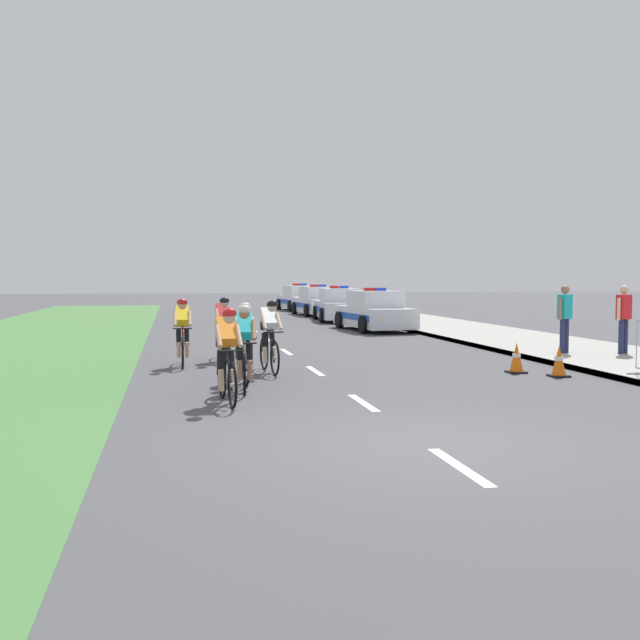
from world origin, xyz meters
name	(u,v)px	position (x,y,z in m)	size (l,w,h in m)	color
ground_plane	(425,444)	(0.00, 0.00, 0.00)	(160.00, 160.00, 0.00)	#4C4C51
sidewalk_slab	(496,336)	(7.44, 14.00, 0.06)	(4.01, 60.00, 0.12)	#A3A099
kerb_edge	(441,337)	(5.51, 14.00, 0.07)	(0.16, 60.00, 0.13)	#9E9E99
grass_verge	(20,346)	(-7.28, 14.00, 0.00)	(7.00, 60.00, 0.01)	#4C7F42
lane_markings_centre	(276,345)	(0.00, 12.93, 0.00)	(0.14, 29.60, 0.01)	white
cyclist_lead	(227,354)	(-2.13, 3.29, 0.79)	(0.44, 1.72, 1.56)	black
cyclist_second	(245,347)	(-1.74, 4.49, 0.79)	(0.45, 1.72, 1.56)	black
cyclist_third	(244,341)	(-1.65, 5.60, 0.79)	(0.42, 1.72, 1.56)	black
cyclist_fourth	(269,335)	(-0.99, 6.84, 0.79)	(0.45, 1.72, 1.56)	black
cyclist_fifth	(183,331)	(-2.75, 8.29, 0.79)	(0.42, 1.72, 1.56)	black
cyclist_sixth	(223,328)	(-1.79, 9.17, 0.79)	(0.43, 1.72, 1.56)	black
police_car_nearest	(374,312)	(4.38, 17.96, 0.68)	(2.29, 4.54, 1.59)	silver
police_car_second	(339,306)	(4.38, 23.82, 0.68)	(2.28, 4.53, 1.59)	silver
police_car_third	(318,302)	(4.38, 28.75, 0.68)	(2.21, 4.50, 1.59)	silver
police_car_furthest	(299,299)	(4.38, 34.27, 0.68)	(2.32, 4.55, 1.59)	white
traffic_cone_near	(559,361)	(4.62, 5.06, 0.31)	(0.36, 0.36, 0.64)	black
traffic_cone_mid	(516,358)	(4.05, 5.77, 0.31)	(0.36, 0.36, 0.64)	black
spectator_middle	(624,314)	(7.88, 7.78, 1.08)	(0.51, 0.35, 1.68)	#23284C
spectator_back	(565,314)	(6.55, 8.23, 1.08)	(0.49, 0.37, 1.68)	#23284C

